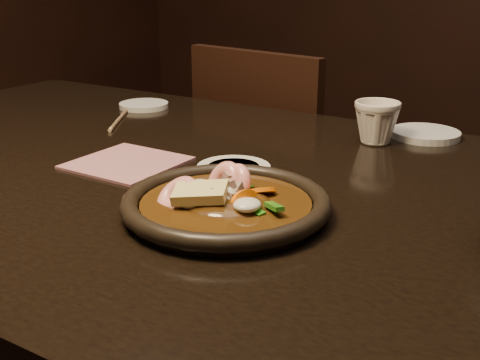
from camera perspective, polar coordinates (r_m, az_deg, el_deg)
The scene contains 10 objects.
table at distance 0.97m, azimuth -4.83°, elevation -3.30°, with size 1.60×0.90×0.75m.
chair at distance 1.63m, azimuth 3.82°, elevation -1.29°, with size 0.47×0.47×0.86m.
plate at distance 0.77m, azimuth -1.35°, elevation -2.34°, with size 0.27×0.27×0.03m.
stirfry at distance 0.77m, azimuth -1.74°, elevation -1.76°, with size 0.18×0.14×0.06m.
soy_dish at distance 0.91m, azimuth -0.61°, elevation 0.89°, with size 0.11×0.11×0.02m, color silver.
saucer_left at distance 1.38m, azimuth -9.11°, elevation 7.02°, with size 0.11×0.11×0.01m, color silver.
saucer_right at distance 1.17m, azimuth 17.16°, elevation 4.20°, with size 0.13×0.13×0.01m, color silver.
tea_cup at distance 1.10m, azimuth 12.83°, elevation 5.47°, with size 0.08×0.08×0.08m, color beige.
chopsticks at distance 1.31m, azimuth -11.06°, elevation 6.08°, with size 0.14×0.23×0.01m.
napkin at distance 0.99m, azimuth -10.66°, elevation 1.62°, with size 0.16×0.16×0.00m, color #985D62.
Camera 1 is at (0.54, -0.72, 1.05)m, focal length 45.00 mm.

